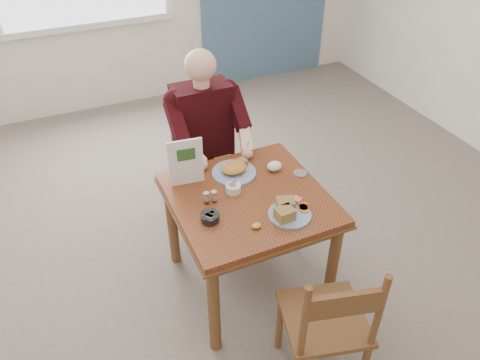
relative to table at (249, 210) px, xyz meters
name	(u,v)px	position (x,y,z in m)	size (l,w,h in m)	color
floor	(248,280)	(0.00, 0.00, -0.64)	(6.00, 6.00, 0.00)	#6A5C56
lemon_wedge	(256,226)	(-0.08, -0.27, 0.13)	(0.06, 0.04, 0.03)	gold
napkin	(274,166)	(0.26, 0.17, 0.14)	(0.10, 0.08, 0.06)	white
metal_dish	(300,173)	(0.39, 0.07, 0.12)	(0.09, 0.09, 0.01)	silver
table	(249,210)	(0.00, 0.00, 0.00)	(0.92, 0.92, 0.75)	brown
chair_far	(204,164)	(0.00, 0.80, -0.16)	(0.42, 0.42, 0.95)	brown
chair_near	(327,324)	(0.07, -0.81, -0.16)	(0.51, 0.51, 0.95)	brown
diner	(206,131)	(0.00, 0.71, 0.17)	(0.53, 0.56, 1.39)	gray
near_plate	(288,211)	(0.13, -0.25, 0.14)	(0.27, 0.26, 0.08)	white
far_plate	(234,170)	(0.01, 0.24, 0.14)	(0.36, 0.36, 0.08)	white
caddy	(233,188)	(-0.07, 0.07, 0.14)	(0.12, 0.12, 0.07)	white
shakers	(210,197)	(-0.23, 0.03, 0.15)	(0.08, 0.04, 0.08)	white
creamer	(210,217)	(-0.29, -0.11, 0.14)	(0.12, 0.12, 0.05)	white
menu	(186,162)	(-0.29, 0.27, 0.27)	(0.21, 0.04, 0.31)	white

